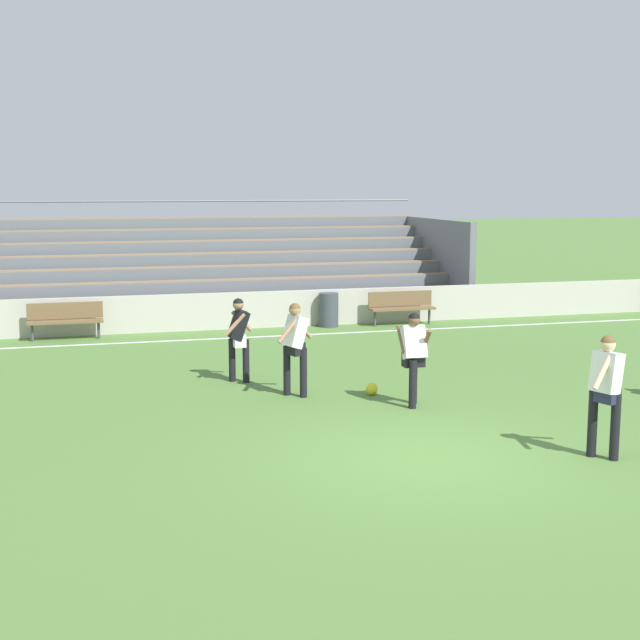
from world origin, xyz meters
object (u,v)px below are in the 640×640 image
object	(u,v)px
bench_far_left	(65,317)
player_dark_wide_right	(239,333)
player_white_challenging	(606,385)
player_white_pressing_high	(414,351)
bleacher_stand	(177,264)
trash_bin	(329,310)
bench_far_right	(401,305)
player_white_overlapping	(295,341)
soccer_ball	(372,389)

from	to	relation	value
bench_far_left	player_dark_wide_right	distance (m)	6.62
player_white_challenging	player_white_pressing_high	bearing A→B (deg)	113.42
player_white_challenging	bench_far_left	bearing A→B (deg)	121.95
bleacher_stand	trash_bin	size ratio (longest dim) A/B	18.57
bench_far_left	player_white_challenging	distance (m)	13.84
bench_far_left	bench_far_right	bearing A→B (deg)	0.00
trash_bin	player_white_overlapping	world-z (taller)	player_white_overlapping
bleacher_stand	player_white_pressing_high	distance (m)	12.83
bench_far_left	trash_bin	bearing A→B (deg)	1.72
player_white_pressing_high	player_white_overlapping	xyz separation A→B (m)	(-1.78, 1.20, 0.05)
bench_far_right	player_white_overlapping	xyz separation A→B (m)	(-4.67, -7.13, 0.46)
bench_far_right	player_white_pressing_high	world-z (taller)	player_white_pressing_high
player_white_pressing_high	player_white_challenging	distance (m)	3.72
bleacher_stand	soccer_ball	xyz separation A→B (m)	(2.24, -11.61, -1.29)
bleacher_stand	bench_far_right	distance (m)	7.02
bench_far_right	player_dark_wide_right	bearing A→B (deg)	-133.51
bench_far_left	soccer_ball	bearing A→B (deg)	-53.80
bench_far_left	bleacher_stand	bearing A→B (deg)	53.01
bench_far_right	soccer_ball	world-z (taller)	bench_far_right
player_white_overlapping	player_white_challenging	world-z (taller)	player_white_challenging
bleacher_stand	trash_bin	distance (m)	5.45
bench_far_right	player_dark_wide_right	xyz separation A→B (m)	(-5.44, -5.73, 0.41)
player_white_challenging	trash_bin	bearing A→B (deg)	92.78
bench_far_right	trash_bin	distance (m)	2.00
trash_bin	player_white_pressing_high	world-z (taller)	player_white_pressing_high
bench_far_right	player_dark_wide_right	size ratio (longest dim) A/B	1.11
player_white_pressing_high	player_white_overlapping	distance (m)	2.15
bench_far_left	soccer_ball	xyz separation A→B (m)	(5.41, -7.40, -0.44)
player_white_pressing_high	player_dark_wide_right	xyz separation A→B (m)	(-2.55, 2.60, 0.01)
player_dark_wide_right	player_white_pressing_high	bearing A→B (deg)	-45.54
trash_bin	soccer_ball	xyz separation A→B (m)	(-1.33, -7.60, -0.34)
bench_far_left	trash_bin	xyz separation A→B (m)	(6.74, 0.20, -0.09)
bleacher_stand	bench_far_right	world-z (taller)	bleacher_stand
bleacher_stand	bench_far_left	xyz separation A→B (m)	(-3.17, -4.21, -0.85)
player_white_pressing_high	player_white_overlapping	size ratio (longest dim) A/B	0.96
trash_bin	player_white_overlapping	xyz separation A→B (m)	(-2.68, -7.33, 0.55)
bench_far_right	trash_bin	world-z (taller)	trash_bin
bench_far_left	player_white_pressing_high	world-z (taller)	player_white_pressing_high
bench_far_left	trash_bin	world-z (taller)	trash_bin
player_white_pressing_high	player_white_overlapping	bearing A→B (deg)	146.06
player_dark_wide_right	soccer_ball	xyz separation A→B (m)	(2.12, -1.67, -0.85)
player_white_pressing_high	player_white_challenging	world-z (taller)	player_white_challenging
bench_far_left	player_dark_wide_right	world-z (taller)	player_dark_wide_right
player_white_overlapping	player_white_challenging	size ratio (longest dim) A/B	0.98
player_white_overlapping	player_white_challenging	xyz separation A→B (m)	(3.26, -4.61, 0.03)
player_white_overlapping	soccer_ball	xyz separation A→B (m)	(1.36, -0.27, -0.89)
bleacher_stand	bench_far_right	bearing A→B (deg)	-37.17
bench_far_right	player_white_pressing_high	bearing A→B (deg)	-109.11
soccer_ball	player_white_pressing_high	bearing A→B (deg)	-65.25
trash_bin	soccer_ball	world-z (taller)	trash_bin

